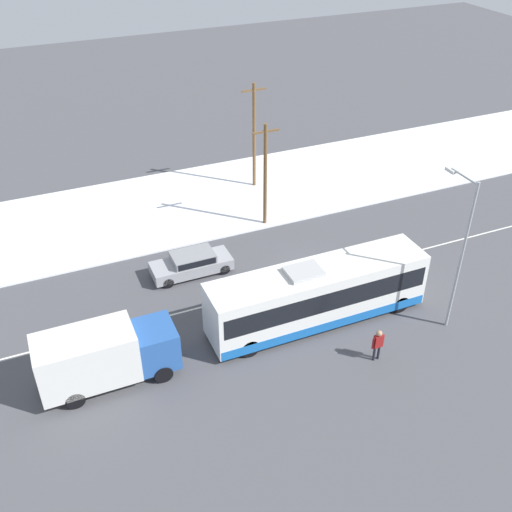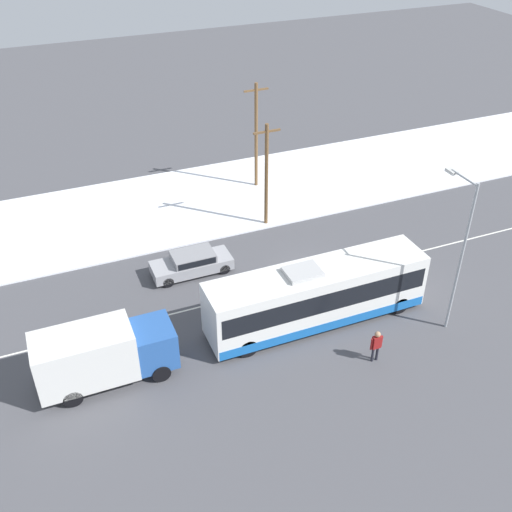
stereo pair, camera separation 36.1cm
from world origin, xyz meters
name	(u,v)px [view 1 (the left image)]	position (x,y,z in m)	size (l,w,h in m)	color
ground_plane	(313,278)	(0.00, 0.00, 0.00)	(120.00, 120.00, 0.00)	#4C4C51
snow_lot	(241,193)	(0.00, 11.52, 0.06)	(80.00, 10.59, 0.12)	white
lane_marking_center	(313,278)	(0.00, 0.00, 0.00)	(60.00, 0.12, 0.00)	silver
city_bus	(318,294)	(-1.67, -3.43, 1.72)	(11.85, 2.57, 3.53)	white
box_truck	(104,355)	(-12.80, -3.55, 1.67)	(6.39, 2.30, 3.04)	silver
sedan_car	(192,263)	(-6.40, 3.27, 0.76)	(4.75, 1.80, 1.38)	#9E9EA3
pedestrian_at_stop	(378,342)	(-0.36, -7.26, 1.12)	(0.66, 0.29, 1.83)	#23232D
streetlamp	(460,239)	(4.50, -6.15, 5.19)	(0.36, 2.22, 8.44)	#9EA3A8
utility_pole_roadside	(265,174)	(-0.15, 6.78, 3.74)	(1.80, 0.24, 7.11)	brown
utility_pole_snowlot	(254,135)	(1.36, 12.16, 4.11)	(1.80, 0.24, 7.86)	brown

